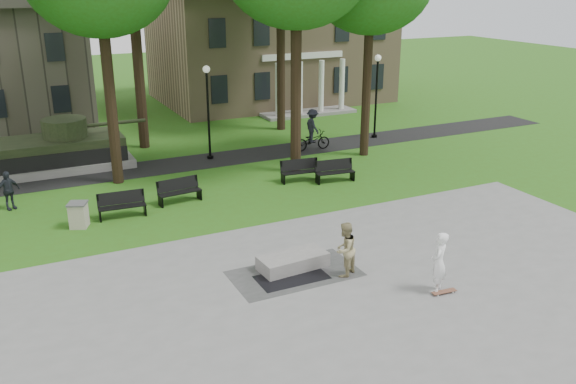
{
  "coord_description": "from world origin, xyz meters",
  "views": [
    {
      "loc": [
        -8.99,
        -16.46,
        8.83
      ],
      "look_at": [
        0.14,
        2.39,
        1.4
      ],
      "focal_mm": 38.0,
      "sensor_mm": 36.0,
      "label": 1
    }
  ],
  "objects_px": {
    "friend_watching": "(345,249)",
    "park_bench_0": "(122,204)",
    "trash_bin": "(79,215)",
    "skateboarder": "(439,263)",
    "cyclist": "(312,134)",
    "concrete_block": "(293,261)"
  },
  "relations": [
    {
      "from": "friend_watching",
      "to": "park_bench_0",
      "type": "height_order",
      "value": "friend_watching"
    },
    {
      "from": "trash_bin",
      "to": "skateboarder",
      "type": "bearing_deg",
      "value": -48.01
    },
    {
      "from": "skateboarder",
      "to": "cyclist",
      "type": "relative_size",
      "value": 0.84
    },
    {
      "from": "friend_watching",
      "to": "cyclist",
      "type": "height_order",
      "value": "cyclist"
    },
    {
      "from": "concrete_block",
      "to": "cyclist",
      "type": "height_order",
      "value": "cyclist"
    },
    {
      "from": "trash_bin",
      "to": "concrete_block",
      "type": "bearing_deg",
      "value": -49.15
    },
    {
      "from": "cyclist",
      "to": "concrete_block",
      "type": "bearing_deg",
      "value": 150.72
    },
    {
      "from": "concrete_block",
      "to": "trash_bin",
      "type": "xyz_separation_m",
      "value": [
        -5.65,
        6.54,
        0.24
      ]
    },
    {
      "from": "park_bench_0",
      "to": "trash_bin",
      "type": "xyz_separation_m",
      "value": [
        -1.65,
        -0.33,
        -0.04
      ]
    },
    {
      "from": "skateboarder",
      "to": "trash_bin",
      "type": "relative_size",
      "value": 1.95
    },
    {
      "from": "concrete_block",
      "to": "friend_watching",
      "type": "distance_m",
      "value": 1.79
    },
    {
      "from": "concrete_block",
      "to": "cyclist",
      "type": "xyz_separation_m",
      "value": [
        7.16,
        12.16,
        0.67
      ]
    },
    {
      "from": "skateboarder",
      "to": "park_bench_0",
      "type": "distance_m",
      "value": 12.38
    },
    {
      "from": "friend_watching",
      "to": "cyclist",
      "type": "relative_size",
      "value": 0.78
    },
    {
      "from": "cyclist",
      "to": "skateboarder",
      "type": "bearing_deg",
      "value": 166.6
    },
    {
      "from": "park_bench_0",
      "to": "trash_bin",
      "type": "distance_m",
      "value": 1.68
    },
    {
      "from": "trash_bin",
      "to": "park_bench_0",
      "type": "bearing_deg",
      "value": 11.23
    },
    {
      "from": "concrete_block",
      "to": "trash_bin",
      "type": "bearing_deg",
      "value": 130.85
    },
    {
      "from": "trash_bin",
      "to": "friend_watching",
      "type": "bearing_deg",
      "value": -48.19
    },
    {
      "from": "friend_watching",
      "to": "cyclist",
      "type": "xyz_separation_m",
      "value": [
        5.95,
        13.31,
        0.02
      ]
    },
    {
      "from": "skateboarder",
      "to": "trash_bin",
      "type": "xyz_separation_m",
      "value": [
        -8.8,
        9.77,
        -0.47
      ]
    },
    {
      "from": "friend_watching",
      "to": "trash_bin",
      "type": "height_order",
      "value": "friend_watching"
    }
  ]
}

